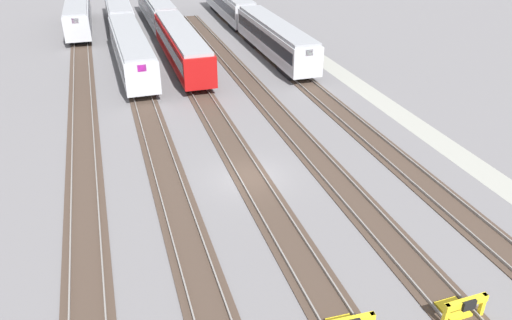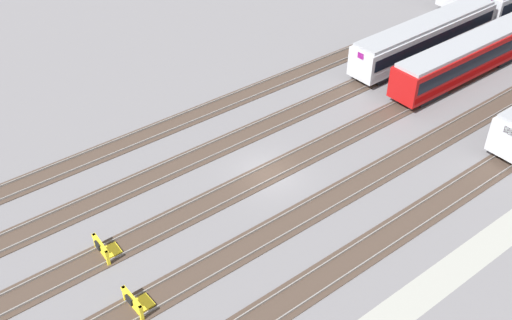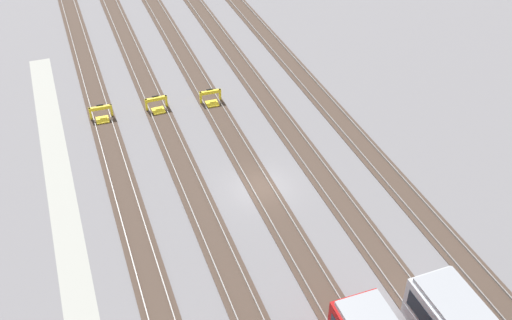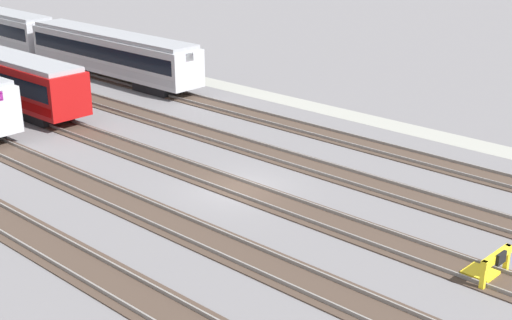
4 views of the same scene
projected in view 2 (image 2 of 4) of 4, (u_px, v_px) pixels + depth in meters
ground_plane at (268, 174)px, 43.25m from camera, size 400.00×400.00×0.00m
service_walkway at (422, 294)px, 34.46m from camera, size 54.00×2.00×0.01m
rail_track_nearest at (366, 250)px, 37.16m from camera, size 90.00×2.23×0.21m
rail_track_near_inner at (313, 209)px, 40.19m from camera, size 90.00×2.24×0.21m
rail_track_middle at (268, 174)px, 43.22m from camera, size 90.00×2.24×0.21m
rail_track_far_inner at (229, 143)px, 46.25m from camera, size 90.00×2.23×0.21m
rail_track_farthest at (194, 116)px, 49.28m from camera, size 90.00×2.23×0.21m
subway_car_front_row_rightmost at (469, 57)px, 53.30m from camera, size 18.00×2.87×3.70m
subway_car_back_row_centre at (425, 37)px, 56.33m from camera, size 18.04×3.09×3.70m
bumper_stop_near_inner_track at (137, 302)px, 33.35m from camera, size 1.37×2.01×1.22m
bumper_stop_middle_track at (105, 249)px, 36.62m from camera, size 1.37×2.01×1.22m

